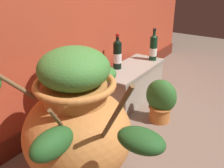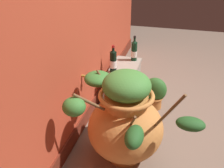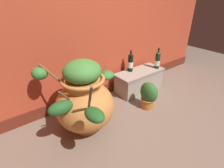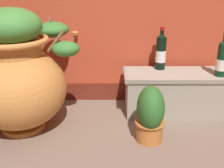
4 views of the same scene
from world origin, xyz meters
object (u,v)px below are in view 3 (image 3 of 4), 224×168
(potted_shrub, at_px, (149,95))
(terracotta_urn, at_px, (84,99))
(wine_bottle_middle, at_px, (158,60))
(wine_bottle_left, at_px, (131,62))

(potted_shrub, bearing_deg, terracotta_urn, 169.85)
(terracotta_urn, relative_size, wine_bottle_middle, 3.12)
(wine_bottle_middle, distance_m, potted_shrub, 0.69)
(terracotta_urn, height_order, wine_bottle_left, terracotta_urn)
(wine_bottle_left, distance_m, wine_bottle_middle, 0.44)
(terracotta_urn, xyz_separation_m, wine_bottle_left, (0.98, 0.35, 0.08))
(wine_bottle_middle, height_order, potted_shrub, wine_bottle_middle)
(wine_bottle_left, height_order, potted_shrub, wine_bottle_left)
(terracotta_urn, relative_size, wine_bottle_left, 3.07)
(terracotta_urn, bearing_deg, potted_shrub, -10.15)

